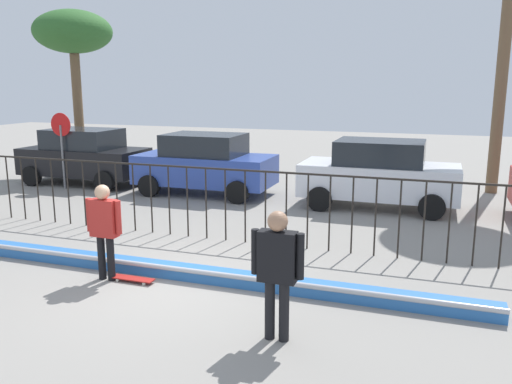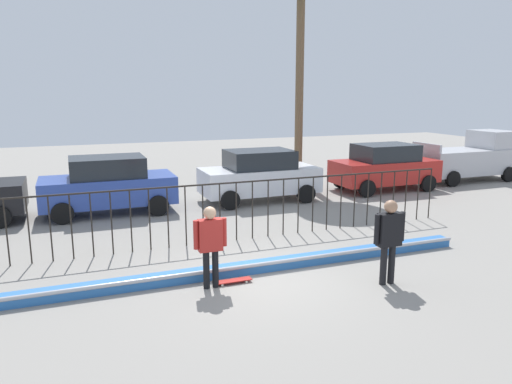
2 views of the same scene
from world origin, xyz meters
TOP-DOWN VIEW (x-y plane):
  - ground_plane at (0.00, 0.00)m, footprint 60.00×60.00m
  - bowl_coping_ledge at (0.00, 0.40)m, footprint 11.00×0.40m
  - perimeter_fence at (0.00, 2.81)m, footprint 14.04×0.04m
  - skateboarder at (-1.09, -0.11)m, footprint 0.70×0.26m
  - skateboard at (-0.59, -0.07)m, footprint 0.80×0.20m
  - camera_operator at (2.44, -1.26)m, footprint 0.73×0.28m
  - parked_car_black at (-7.20, 7.42)m, footprint 4.30×2.12m
  - parked_car_blue at (-2.52, 7.21)m, footprint 4.30×2.12m
  - parked_car_white at (2.85, 7.13)m, footprint 4.30×2.12m
  - stop_sign at (-7.30, 6.45)m, footprint 0.76×0.07m
  - palm_tree_short at (-8.87, 9.43)m, footprint 2.91×2.91m

SIDE VIEW (x-z plane):
  - ground_plane at x=0.00m, z-range 0.00..0.00m
  - skateboard at x=-0.59m, z-range 0.02..0.10m
  - bowl_coping_ledge at x=0.00m, z-range -0.01..0.25m
  - parked_car_black at x=-7.20m, z-range 0.02..1.92m
  - parked_car_blue at x=-2.52m, z-range 0.02..1.92m
  - parked_car_white at x=2.85m, z-range 0.02..1.92m
  - perimeter_fence at x=0.00m, z-range 0.20..1.83m
  - skateboarder at x=-1.09m, z-range 0.17..1.91m
  - camera_operator at x=2.44m, z-range 0.18..2.00m
  - stop_sign at x=-7.30m, z-range 0.37..2.87m
  - palm_tree_short at x=-8.87m, z-range 2.14..8.27m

